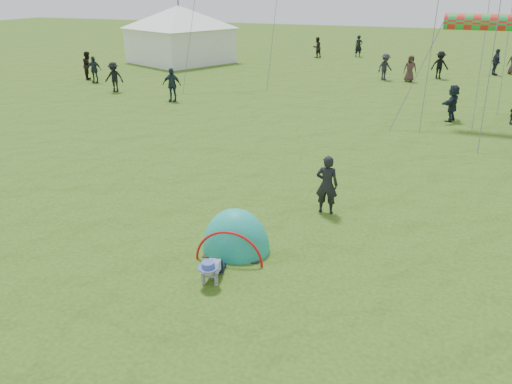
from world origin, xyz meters
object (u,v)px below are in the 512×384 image
(crawling_toddler, at_px, (211,269))
(event_marquee, at_px, (180,32))
(popup_tent, at_px, (236,250))
(standing_adult, at_px, (327,185))

(crawling_toddler, height_order, event_marquee, event_marquee)
(popup_tent, distance_m, event_marquee, 30.48)
(crawling_toddler, bearing_deg, standing_adult, 62.77)
(standing_adult, bearing_deg, event_marquee, -56.92)
(popup_tent, height_order, standing_adult, standing_adult)
(crawling_toddler, relative_size, popup_tent, 0.37)
(crawling_toddler, height_order, popup_tent, popup_tent)
(crawling_toddler, distance_m, standing_adult, 4.34)
(standing_adult, xyz_separation_m, event_marquee, (-17.24, 23.20, 1.46))
(standing_adult, height_order, event_marquee, event_marquee)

